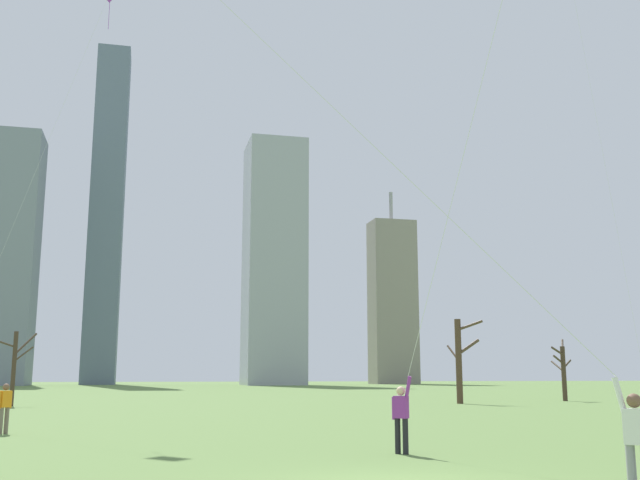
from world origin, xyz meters
name	(u,v)px	position (x,y,z in m)	size (l,w,h in m)	color
kite_flyer_far_back_yellow	(429,301)	(2.29, 4.17, 3.66)	(2.96, 5.88, 16.62)	black
kite_flyer_midfield_center_white	(427,224)	(0.43, -0.46, 4.55)	(10.92, 8.33, 16.07)	gray
bystander_watching_nearby	(5,406)	(-8.76, 13.96, 0.90)	(0.38, 0.40, 1.62)	#726656
distant_kite_high_overhead_purple	(97,24)	(-7.18, 21.58, 18.31)	(6.54, 1.01, 20.61)	purple
bare_tree_right_of_center	(14,364)	(-12.21, 37.10, 2.59)	(3.04, 2.24, 4.58)	#423326
bare_tree_leftmost	(563,369)	(25.94, 37.18, 2.32)	(2.31, 2.42, 4.59)	#423326
bare_tree_center	(460,358)	(16.43, 34.25, 3.02)	(1.69, 2.70, 5.64)	#4C3828
skyline_slender_spire	(10,256)	(-29.10, 131.70, 23.48)	(9.20, 10.08, 46.95)	gray
skyline_wide_slab	(274,261)	(19.46, 126.16, 23.47)	(11.06, 11.76, 46.95)	#9EA3AD
skyline_tall_tower	(393,301)	(47.78, 138.81, 17.62)	(9.47, 6.78, 41.92)	gray
skyline_squat_block	(107,212)	(-12.88, 140.96, 34.80)	(6.56, 8.14, 69.60)	slate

